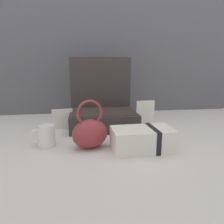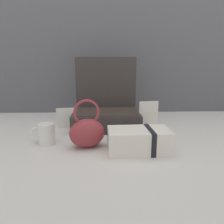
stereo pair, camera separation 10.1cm
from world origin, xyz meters
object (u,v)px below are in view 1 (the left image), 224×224
cream_toiletry_bag (143,139)px  info_card_left (145,115)px  coffee_mug (46,136)px  poster_card_right (63,119)px  open_suitcase (103,111)px  teal_pouch_handbag (90,132)px

cream_toiletry_bag → info_card_left: 0.31m
cream_toiletry_bag → coffee_mug: 0.42m
poster_card_right → cream_toiletry_bag: bearing=-52.5°
coffee_mug → info_card_left: (0.51, 0.20, 0.03)m
info_card_left → poster_card_right: size_ratio=1.40×
open_suitcase → coffee_mug: bearing=-133.8°
coffee_mug → info_card_left: info_card_left is taller
teal_pouch_handbag → coffee_mug: (-0.19, 0.05, -0.02)m
open_suitcase → poster_card_right: size_ratio=3.52×
poster_card_right → open_suitcase: bearing=-0.9°
cream_toiletry_bag → coffee_mug: bearing=167.2°
cream_toiletry_bag → open_suitcase: bearing=109.7°
open_suitcase → cream_toiletry_bag: 0.41m
teal_pouch_handbag → info_card_left: size_ratio=1.34×
open_suitcase → info_card_left: 0.25m
coffee_mug → poster_card_right: (0.05, 0.26, 0.01)m
info_card_left → poster_card_right: (-0.46, 0.05, -0.02)m
teal_pouch_handbag → open_suitcase: bearing=75.8°
coffee_mug → info_card_left: size_ratio=0.70×
coffee_mug → poster_card_right: size_ratio=0.97×
cream_toiletry_bag → poster_card_right: (-0.36, 0.35, 0.01)m
open_suitcase → info_card_left: size_ratio=2.52×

